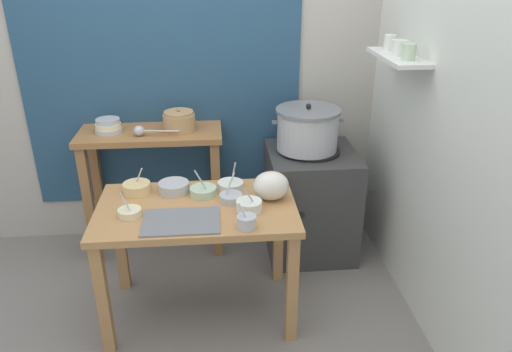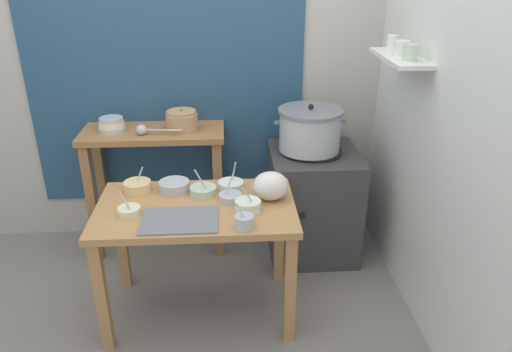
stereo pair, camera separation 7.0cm
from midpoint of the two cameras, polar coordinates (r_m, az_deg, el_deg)
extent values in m
plane|color=gray|center=(3.06, -8.54, -16.20)|extent=(9.00, 9.00, 0.00)
cube|color=#B2ADA3|center=(3.49, -7.36, 13.07)|extent=(4.40, 0.10, 2.60)
cube|color=navy|center=(3.44, -11.72, 13.45)|extent=(1.90, 0.02, 2.10)
cube|color=silver|center=(2.86, 19.47, 9.33)|extent=(0.10, 3.20, 2.60)
cube|color=silver|center=(2.95, 15.61, 13.27)|extent=(0.20, 0.56, 0.02)
cylinder|color=#B7D1AD|center=(2.81, 16.74, 13.76)|extent=(0.07, 0.07, 0.09)
cylinder|color=silver|center=(2.94, 15.77, 14.27)|extent=(0.09, 0.09, 0.08)
cylinder|color=silver|center=(3.08, 14.76, 14.90)|extent=(0.07, 0.07, 0.09)
cube|color=#B27F4C|center=(2.72, -7.71, -3.89)|extent=(1.10, 0.66, 0.04)
cube|color=#B27F4C|center=(2.75, -18.22, -13.58)|extent=(0.06, 0.06, 0.68)
cube|color=#B27F4C|center=(2.70, 3.48, -13.05)|extent=(0.06, 0.06, 0.68)
cube|color=#B27F4C|center=(3.20, -16.22, -7.43)|extent=(0.06, 0.06, 0.68)
cube|color=#B27F4C|center=(3.15, 2.00, -6.86)|extent=(0.06, 0.06, 0.68)
cube|color=#9E6B3D|center=(3.37, -12.91, 4.80)|extent=(0.96, 0.40, 0.04)
cube|color=#9E6B3D|center=(3.49, -19.50, -3.37)|extent=(0.06, 0.06, 0.86)
cube|color=#9E6B3D|center=(3.38, -5.24, -2.95)|extent=(0.06, 0.06, 0.86)
cube|color=#9E6B3D|center=(3.75, -18.50, -1.24)|extent=(0.06, 0.06, 0.86)
cube|color=#9E6B3D|center=(3.65, -5.27, -0.77)|extent=(0.06, 0.06, 0.86)
cube|color=#383838|center=(3.47, 5.80, -3.07)|extent=(0.60, 0.60, 0.76)
cylinder|color=black|center=(3.31, 6.08, 2.92)|extent=(0.36, 0.36, 0.02)
cylinder|color=black|center=(3.16, 4.71, -4.60)|extent=(0.04, 0.02, 0.04)
cylinder|color=#B7BABF|center=(3.27, 5.44, 5.31)|extent=(0.41, 0.41, 0.26)
cylinder|color=slate|center=(3.23, 5.53, 7.66)|extent=(0.43, 0.43, 0.02)
sphere|color=black|center=(3.22, 5.55, 8.14)|extent=(0.04, 0.04, 0.04)
cube|color=slate|center=(3.22, 1.59, 6.31)|extent=(0.04, 0.02, 0.02)
cube|color=slate|center=(3.30, 9.28, 6.45)|extent=(0.04, 0.02, 0.02)
cylinder|color=tan|center=(3.32, -9.59, 6.21)|extent=(0.21, 0.21, 0.11)
cylinder|color=tan|center=(3.30, -9.67, 7.31)|extent=(0.20, 0.20, 0.02)
sphere|color=tan|center=(3.29, -9.70, 7.67)|extent=(0.02, 0.02, 0.02)
cylinder|color=#B7BABF|center=(3.41, -17.43, 5.17)|extent=(0.18, 0.18, 0.03)
cylinder|color=beige|center=(3.40, -17.50, 5.66)|extent=(0.17, 0.17, 0.03)
cylinder|color=#B7BABF|center=(3.39, -17.56, 6.15)|extent=(0.16, 0.16, 0.03)
sphere|color=#B7BABF|center=(3.28, -14.15, 5.16)|extent=(0.07, 0.07, 0.07)
cylinder|color=#B7BABF|center=(3.24, -11.59, 5.19)|extent=(0.23, 0.04, 0.01)
cube|color=slate|center=(2.56, -9.53, -5.26)|extent=(0.40, 0.28, 0.01)
ellipsoid|color=silver|center=(2.72, 1.03, -1.15)|extent=(0.20, 0.16, 0.17)
cylinder|color=#B7BABF|center=(2.73, -3.70, -2.56)|extent=(0.13, 0.13, 0.04)
cylinder|color=beige|center=(2.73, -3.70, -2.27)|extent=(0.11, 0.11, 0.01)
cylinder|color=#B7BABF|center=(2.72, -3.95, -1.32)|extent=(0.08, 0.07, 0.16)
cylinder|color=beige|center=(2.67, -15.31, -4.16)|extent=(0.12, 0.12, 0.04)
cylinder|color=beige|center=(2.66, -15.34, -3.90)|extent=(0.10, 0.10, 0.01)
cylinder|color=#B7BABF|center=(2.64, -15.63, -3.33)|extent=(0.08, 0.04, 0.14)
cylinder|color=#E5C684|center=(2.91, -14.46, -1.37)|extent=(0.16, 0.16, 0.06)
cylinder|color=maroon|center=(2.90, -14.51, -0.93)|extent=(0.13, 0.13, 0.01)
cylinder|color=#B7BABF|center=(2.90, -14.38, -0.39)|extent=(0.08, 0.03, 0.15)
cylinder|color=#B7BABF|center=(2.47, -1.93, -5.39)|extent=(0.10, 0.10, 0.07)
cylinder|color=brown|center=(2.45, -1.94, -4.84)|extent=(0.09, 0.09, 0.01)
cylinder|color=#B7BABF|center=(2.44, -2.09, -4.79)|extent=(0.07, 0.05, 0.13)
cylinder|color=silver|center=(2.62, -1.58, -3.53)|extent=(0.14, 0.14, 0.06)
cylinder|color=beige|center=(2.61, -1.59, -3.06)|extent=(0.12, 0.12, 0.01)
cylinder|color=#B7BABF|center=(2.59, -1.34, -2.72)|extent=(0.08, 0.07, 0.15)
cylinder|color=#B7BABF|center=(2.88, -10.30, -1.29)|extent=(0.18, 0.18, 0.06)
cylinder|color=maroon|center=(2.87, -10.33, -0.87)|extent=(0.15, 0.15, 0.01)
cylinder|color=silver|center=(2.87, -3.71, -1.12)|extent=(0.15, 0.15, 0.05)
cylinder|color=brown|center=(2.86, -3.72, -0.82)|extent=(0.13, 0.13, 0.01)
cylinder|color=#B7BABF|center=(2.85, -3.41, 0.16)|extent=(0.04, 0.06, 0.17)
cylinder|color=#B7D1AD|center=(2.81, -6.91, -1.80)|extent=(0.15, 0.15, 0.05)
cylinder|color=brown|center=(2.81, -6.93, -1.47)|extent=(0.13, 0.13, 0.01)
cylinder|color=#B7BABF|center=(2.77, -7.01, -0.85)|extent=(0.09, 0.02, 0.16)
camera|label=1|loc=(0.04, -90.72, -0.33)|focal=34.13mm
camera|label=2|loc=(0.04, 89.28, 0.33)|focal=34.13mm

